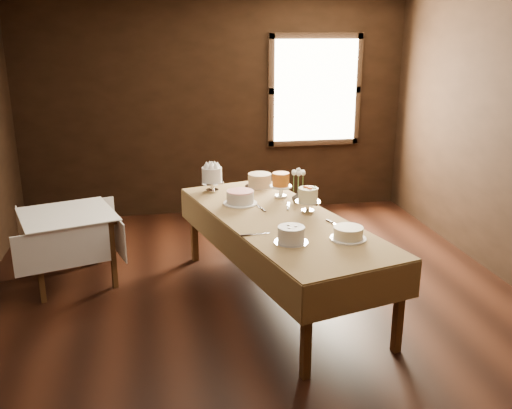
# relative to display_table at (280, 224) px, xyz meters

# --- Properties ---
(floor) EXTENTS (5.00, 6.00, 0.01)m
(floor) POSITION_rel_display_table_xyz_m (-0.23, -0.30, -0.73)
(floor) COLOR black
(floor) RESTS_ON ground
(wall_back) EXTENTS (5.00, 0.02, 2.80)m
(wall_back) POSITION_rel_display_table_xyz_m (-0.23, 2.70, 0.67)
(wall_back) COLOR black
(wall_back) RESTS_ON ground
(wall_front) EXTENTS (5.00, 0.02, 2.80)m
(wall_front) POSITION_rel_display_table_xyz_m (-0.23, -3.30, 0.67)
(wall_front) COLOR black
(wall_front) RESTS_ON ground
(window) EXTENTS (1.10, 0.05, 1.30)m
(window) POSITION_rel_display_table_xyz_m (1.07, 2.64, 0.87)
(window) COLOR #FFEABF
(window) RESTS_ON wall_back
(display_table) EXTENTS (1.60, 2.70, 0.78)m
(display_table) POSITION_rel_display_table_xyz_m (0.00, 0.00, 0.00)
(display_table) COLOR #442912
(display_table) RESTS_ON ground
(side_table) EXTENTS (1.05, 1.05, 0.70)m
(side_table) POSITION_rel_display_table_xyz_m (-1.91, 0.72, -0.10)
(side_table) COLOR #442912
(side_table) RESTS_ON ground
(cake_meringue) EXTENTS (0.27, 0.27, 0.26)m
(cake_meringue) POSITION_rel_display_table_xyz_m (-0.49, 0.95, 0.18)
(cake_meringue) COLOR silver
(cake_meringue) RESTS_ON display_table
(cake_speckled) EXTENTS (0.31, 0.31, 0.15)m
(cake_speckled) POSITION_rel_display_table_xyz_m (0.01, 1.01, 0.13)
(cake_speckled) COLOR silver
(cake_speckled) RESTS_ON display_table
(cake_lattice) EXTENTS (0.34, 0.34, 0.12)m
(cake_lattice) POSITION_rel_display_table_xyz_m (-0.28, 0.47, 0.11)
(cake_lattice) COLOR white
(cake_lattice) RESTS_ON display_table
(cake_caramel) EXTENTS (0.22, 0.22, 0.26)m
(cake_caramel) POSITION_rel_display_table_xyz_m (0.15, 0.62, 0.17)
(cake_caramel) COLOR white
(cake_caramel) RESTS_ON display_table
(cake_flowers) EXTENTS (0.23, 0.23, 0.24)m
(cake_flowers) POSITION_rel_display_table_xyz_m (0.28, 0.12, 0.16)
(cake_flowers) COLOR silver
(cake_flowers) RESTS_ON display_table
(cake_swirl) EXTENTS (0.29, 0.29, 0.14)m
(cake_swirl) POSITION_rel_display_table_xyz_m (-0.05, -0.62, 0.12)
(cake_swirl) COLOR silver
(cake_swirl) RESTS_ON display_table
(cake_cream) EXTENTS (0.29, 0.29, 0.10)m
(cake_cream) POSITION_rel_display_table_xyz_m (0.41, -0.62, 0.11)
(cake_cream) COLOR white
(cake_cream) RESTS_ON display_table
(cake_server_a) EXTENTS (0.23, 0.13, 0.01)m
(cake_server_a) POSITION_rel_display_table_xyz_m (0.08, -0.30, 0.06)
(cake_server_a) COLOR silver
(cake_server_a) RESTS_ON display_table
(cake_server_b) EXTENTS (0.11, 0.23, 0.01)m
(cake_server_b) POSITION_rel_display_table_xyz_m (0.44, -0.30, 0.06)
(cake_server_b) COLOR silver
(cake_server_b) RESTS_ON display_table
(cake_server_c) EXTENTS (0.06, 0.24, 0.01)m
(cake_server_c) POSITION_rel_display_table_xyz_m (-0.12, 0.34, 0.06)
(cake_server_c) COLOR silver
(cake_server_c) RESTS_ON display_table
(cake_server_d) EXTENTS (0.09, 0.24, 0.01)m
(cake_server_d) POSITION_rel_display_table_xyz_m (0.16, 0.35, 0.06)
(cake_server_d) COLOR silver
(cake_server_d) RESTS_ON display_table
(cake_server_e) EXTENTS (0.24, 0.05, 0.01)m
(cake_server_e) POSITION_rel_display_table_xyz_m (-0.25, -0.38, 0.06)
(cake_server_e) COLOR silver
(cake_server_e) RESTS_ON display_table
(flower_vase) EXTENTS (0.16, 0.16, 0.12)m
(flower_vase) POSITION_rel_display_table_xyz_m (0.26, 0.39, 0.12)
(flower_vase) COLOR #2D2823
(flower_vase) RESTS_ON display_table
(flower_bouquet) EXTENTS (0.14, 0.14, 0.20)m
(flower_bouquet) POSITION_rel_display_table_xyz_m (0.26, 0.39, 0.30)
(flower_bouquet) COLOR white
(flower_bouquet) RESTS_ON flower_vase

